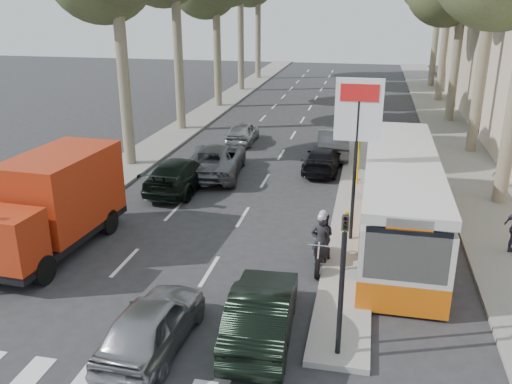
# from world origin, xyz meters

# --- Properties ---
(ground) EXTENTS (120.00, 120.00, 0.00)m
(ground) POSITION_xyz_m (0.00, 0.00, 0.00)
(ground) COLOR #28282B
(ground) RESTS_ON ground
(sidewalk_right) EXTENTS (3.20, 70.00, 0.12)m
(sidewalk_right) POSITION_xyz_m (8.60, 25.00, 0.06)
(sidewalk_right) COLOR gray
(sidewalk_right) RESTS_ON ground
(median_left) EXTENTS (2.40, 64.00, 0.12)m
(median_left) POSITION_xyz_m (-8.00, 28.00, 0.06)
(median_left) COLOR gray
(median_left) RESTS_ON ground
(traffic_island) EXTENTS (1.50, 26.00, 0.16)m
(traffic_island) POSITION_xyz_m (3.25, 11.00, 0.08)
(traffic_island) COLOR gray
(traffic_island) RESTS_ON ground
(billboard) EXTENTS (1.50, 12.10, 5.60)m
(billboard) POSITION_xyz_m (3.25, 5.00, 3.70)
(billboard) COLOR yellow
(billboard) RESTS_ON ground
(traffic_light_island) EXTENTS (0.16, 0.41, 3.60)m
(traffic_light_island) POSITION_xyz_m (3.25, -1.50, 2.49)
(traffic_light_island) COLOR black
(traffic_light_island) RESTS_ON ground
(silver_hatchback) EXTENTS (1.72, 3.97, 1.33)m
(silver_hatchback) POSITION_xyz_m (-1.10, -2.00, 0.67)
(silver_hatchback) COLOR gray
(silver_hatchback) RESTS_ON ground
(dark_hatchback) EXTENTS (1.73, 4.31, 1.39)m
(dark_hatchback) POSITION_xyz_m (1.35, -1.00, 0.70)
(dark_hatchback) COLOR black
(dark_hatchback) RESTS_ON ground
(queue_car_a) EXTENTS (3.08, 5.63, 1.49)m
(queue_car_a) POSITION_xyz_m (-3.39, 11.39, 0.75)
(queue_car_a) COLOR #515459
(queue_car_a) RESTS_ON ground
(queue_car_b) EXTENTS (1.82, 4.14, 1.18)m
(queue_car_b) POSITION_xyz_m (1.55, 12.99, 0.59)
(queue_car_b) COLOR black
(queue_car_b) RESTS_ON ground
(queue_car_c) EXTENTS (1.55, 3.69, 1.25)m
(queue_car_c) POSITION_xyz_m (-3.50, 17.52, 0.62)
(queue_car_c) COLOR #999BA1
(queue_car_c) RESTS_ON ground
(queue_car_d) EXTENTS (1.96, 4.60, 1.48)m
(queue_car_d) POSITION_xyz_m (1.80, 15.81, 0.74)
(queue_car_d) COLOR #54565C
(queue_car_d) RESTS_ON ground
(queue_car_e) EXTENTS (2.22, 4.96, 1.41)m
(queue_car_e) POSITION_xyz_m (-4.27, 9.00, 0.71)
(queue_car_e) COLOR black
(queue_car_e) RESTS_ON ground
(red_truck) EXTENTS (2.56, 6.04, 3.16)m
(red_truck) POSITION_xyz_m (-6.29, 2.49, 1.67)
(red_truck) COLOR black
(red_truck) RESTS_ON ground
(city_bus) EXTENTS (2.50, 11.03, 2.90)m
(city_bus) POSITION_xyz_m (4.80, 5.99, 1.53)
(city_bus) COLOR #D75A0B
(city_bus) RESTS_ON ground
(motorcycle) EXTENTS (0.77, 2.12, 1.81)m
(motorcycle) POSITION_xyz_m (2.40, 3.23, 0.82)
(motorcycle) COLOR black
(motorcycle) RESTS_ON ground
(pedestrian_far) EXTENTS (1.07, 1.01, 1.59)m
(pedestrian_far) POSITION_xyz_m (9.44, 12.08, 0.91)
(pedestrian_far) COLOR brown
(pedestrian_far) RESTS_ON sidewalk_right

